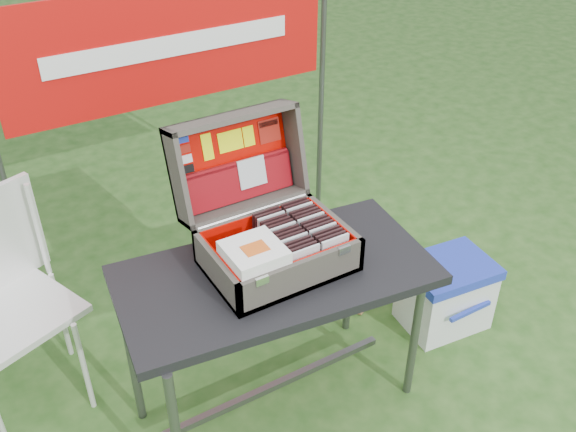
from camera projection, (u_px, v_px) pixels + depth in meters
ground at (292, 394)px, 2.91m from camera, size 80.00×80.00×0.00m
table at (276, 342)px, 2.66m from camera, size 1.27×0.74×0.75m
table_top at (276, 275)px, 2.46m from camera, size 1.27×0.74×0.04m
table_leg_fr at (415, 333)px, 2.73m from camera, size 0.04×0.04×0.71m
table_leg_bl at (132, 358)px, 2.61m from camera, size 0.04×0.04×0.71m
table_leg_br at (349, 272)px, 3.07m from camera, size 0.04×0.04×0.71m
table_brace at (277, 384)px, 2.80m from camera, size 1.06×0.03×0.03m
suitcase at (269, 205)px, 2.38m from camera, size 0.53×0.54×0.50m
suitcase_base_bottom at (278, 264)px, 2.47m from camera, size 0.53×0.38×0.02m
suitcase_base_wall_front at (303, 277)px, 2.31m from camera, size 0.53×0.02×0.14m
suitcase_base_wall_back at (255, 228)px, 2.56m from camera, size 0.53×0.02×0.14m
suitcase_base_wall_left at (217, 273)px, 2.33m from camera, size 0.02×0.38×0.14m
suitcase_base_wall_right at (334, 231)px, 2.54m from camera, size 0.02×0.38×0.14m
suitcase_liner_floor at (278, 261)px, 2.46m from camera, size 0.49×0.34×0.01m
suitcase_latch_left at (262, 281)px, 2.19m from camera, size 0.05×0.01×0.03m
suitcase_latch_right at (344, 250)px, 2.34m from camera, size 0.05×0.01×0.03m
suitcase_hinge at (253, 212)px, 2.53m from camera, size 0.48×0.02×0.02m
suitcase_lid_back at (232, 159)px, 2.57m from camera, size 0.53×0.11×0.37m
suitcase_lid_rim_far at (231, 117)px, 2.46m from camera, size 0.53×0.14×0.06m
suitcase_lid_rim_near at (245, 205)px, 2.59m from camera, size 0.53×0.14×0.06m
suitcase_lid_rim_left at (177, 179)px, 2.41m from camera, size 0.02×0.23×0.40m
suitcase_lid_rim_right at (294, 147)px, 2.63m from camera, size 0.02×0.23×0.40m
suitcase_lid_liner at (233, 160)px, 2.56m from camera, size 0.49×0.09×0.33m
suitcase_liner_wall_front at (301, 272)px, 2.31m from camera, size 0.49×0.01×0.12m
suitcase_liner_wall_back at (257, 227)px, 2.55m from camera, size 0.49×0.01×0.12m
suitcase_liner_wall_left at (220, 269)px, 2.33m from camera, size 0.01×0.34×0.12m
suitcase_liner_wall_right at (331, 230)px, 2.53m from camera, size 0.01×0.34×0.12m
suitcase_lid_pocket at (238, 182)px, 2.58m from camera, size 0.47×0.07×0.16m
suitcase_pocket_edge at (236, 164)px, 2.54m from camera, size 0.46×0.02×0.02m
suitcase_pocket_cd at (252, 172)px, 2.58m from camera, size 0.12×0.04×0.12m
lid_sticker_cc_a at (182, 139)px, 2.42m from camera, size 0.05×0.01×0.03m
lid_sticker_cc_b at (184, 149)px, 2.44m from camera, size 0.05×0.01×0.03m
lid_sticker_cc_c at (186, 159)px, 2.45m from camera, size 0.05×0.01×0.03m
lid_sticker_cc_d at (188, 169)px, 2.47m from camera, size 0.05×0.01×0.03m
lid_card_neon_tall at (207, 147)px, 2.48m from camera, size 0.04×0.03×0.10m
lid_card_neon_main at (230, 141)px, 2.53m from camera, size 0.10×0.02×0.08m
lid_card_neon_small at (249, 136)px, 2.56m from camera, size 0.05×0.02×0.08m
lid_sticker_band at (269, 131)px, 2.60m from camera, size 0.10×0.03×0.09m
lid_sticker_band_bar at (268, 124)px, 2.59m from camera, size 0.09×0.01×0.02m
cd_left_0 at (305, 264)px, 2.33m from camera, size 0.12×0.01×0.14m
cd_left_1 at (302, 260)px, 2.35m from camera, size 0.12×0.01×0.14m
cd_left_2 at (299, 258)px, 2.36m from camera, size 0.12×0.01×0.14m
cd_left_3 at (296, 255)px, 2.38m from camera, size 0.12×0.01×0.14m
cd_left_4 at (294, 252)px, 2.39m from camera, size 0.12×0.01×0.14m
cd_left_5 at (291, 249)px, 2.41m from camera, size 0.12×0.01×0.14m
cd_left_6 at (288, 246)px, 2.42m from camera, size 0.12×0.01×0.14m
cd_left_7 at (285, 243)px, 2.44m from camera, size 0.12×0.01×0.14m
cd_left_8 at (282, 240)px, 2.45m from camera, size 0.12×0.01×0.14m
cd_left_9 at (279, 238)px, 2.47m from camera, size 0.12×0.01×0.14m
cd_left_10 at (277, 235)px, 2.48m from camera, size 0.12×0.01×0.14m
cd_left_11 at (274, 232)px, 2.50m from camera, size 0.12×0.01×0.14m
cd_left_12 at (271, 230)px, 2.51m from camera, size 0.12×0.01×0.14m
cd_left_13 at (269, 227)px, 2.53m from camera, size 0.12×0.01×0.14m
cd_left_14 at (266, 224)px, 2.54m from camera, size 0.12×0.01×0.14m
cd_right_0 at (335, 253)px, 2.39m from camera, size 0.12×0.01×0.14m
cd_right_1 at (332, 250)px, 2.40m from camera, size 0.12×0.01×0.14m
cd_right_2 at (328, 247)px, 2.42m from camera, size 0.12×0.01×0.14m
cd_right_3 at (325, 244)px, 2.43m from camera, size 0.12×0.01×0.14m
cd_right_4 at (322, 241)px, 2.45m from camera, size 0.12×0.01×0.14m
cd_right_5 at (319, 238)px, 2.46m from camera, size 0.12×0.01×0.14m
cd_right_6 at (316, 236)px, 2.48m from camera, size 0.12×0.01×0.14m
cd_right_7 at (313, 233)px, 2.49m from camera, size 0.12×0.01×0.14m
cd_right_8 at (311, 230)px, 2.51m from camera, size 0.12×0.01×0.14m
cd_right_9 at (308, 228)px, 2.52m from camera, size 0.12×0.01×0.14m
cd_right_10 at (305, 225)px, 2.54m from camera, size 0.12×0.01×0.14m
cd_right_11 at (302, 223)px, 2.55m from camera, size 0.12×0.01×0.14m
cd_right_12 at (299, 220)px, 2.57m from camera, size 0.12×0.01×0.14m
cd_right_13 at (297, 218)px, 2.58m from camera, size 0.12×0.01×0.14m
cd_right_14 at (294, 215)px, 2.60m from camera, size 0.12×0.01×0.14m
songbook_0 at (254, 257)px, 2.28m from camera, size 0.20×0.20×0.00m
songbook_1 at (254, 255)px, 2.28m from camera, size 0.20×0.20×0.00m
songbook_2 at (254, 254)px, 2.28m from camera, size 0.20×0.20×0.00m
songbook_3 at (254, 253)px, 2.28m from camera, size 0.20×0.20×0.00m
songbook_4 at (254, 252)px, 2.27m from camera, size 0.20×0.20×0.00m
songbook_5 at (254, 251)px, 2.27m from camera, size 0.20×0.20×0.00m
songbook_6 at (254, 250)px, 2.27m from camera, size 0.20×0.20×0.00m
songbook_7 at (254, 249)px, 2.26m from camera, size 0.20×0.20×0.00m
songbook_8 at (254, 248)px, 2.26m from camera, size 0.20×0.20×0.00m
songbook_graphic at (255, 248)px, 2.25m from camera, size 0.09×0.07×0.00m
cooler at (445, 293)px, 3.20m from camera, size 0.45×0.36×0.37m
cooler_body at (445, 297)px, 3.22m from camera, size 0.43×0.34×0.32m
cooler_lid at (450, 268)px, 3.11m from camera, size 0.45×0.36×0.05m
cooler_handle at (470, 311)px, 3.07m from camera, size 0.25×0.02×0.02m
chair at (17, 316)px, 2.64m from camera, size 0.58×0.60×0.96m
chair_seat at (16, 314)px, 2.64m from camera, size 0.56×0.56×0.03m
chair_leg_fr at (84, 367)px, 2.72m from camera, size 0.02×0.02×0.49m
chair_leg_br at (62, 316)px, 2.98m from camera, size 0.02×0.02×0.49m
chair_upright_right at (38, 230)px, 2.74m from camera, size 0.02×0.02×0.46m
cardboard_box at (371, 266)px, 3.38m from camera, size 0.38×0.25×0.39m
banner_post_left at (3, 176)px, 2.86m from camera, size 0.03×0.03×1.70m
banner_post_right at (321, 97)px, 3.58m from camera, size 0.03×0.03×1.70m
banner at (172, 45)px, 2.96m from camera, size 1.60×0.02×0.55m
banner_text at (173, 46)px, 2.95m from camera, size 1.20×0.00×0.10m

